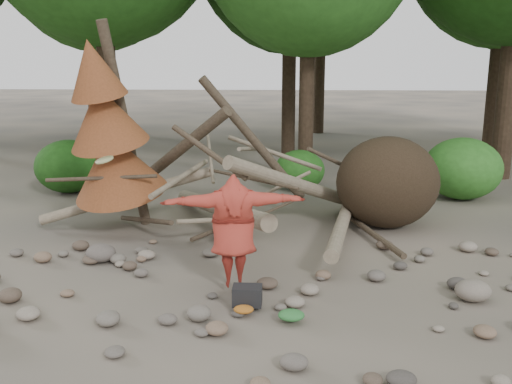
{
  "coord_description": "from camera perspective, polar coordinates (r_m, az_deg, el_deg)",
  "views": [
    {
      "loc": [
        0.4,
        -7.78,
        3.58
      ],
      "look_at": [
        -0.08,
        1.5,
        1.4
      ],
      "focal_mm": 40.0,
      "sensor_mm": 36.0,
      "label": 1
    }
  ],
  "objects": [
    {
      "name": "ground",
      "position": [
        8.57,
        0.02,
        -11.48
      ],
      "size": [
        120.0,
        120.0,
        0.0
      ],
      "primitive_type": "plane",
      "color": "#514C44",
      "rests_on": "ground"
    },
    {
      "name": "deadfall_pile",
      "position": [
        12.41,
        10.41,
        0.75
      ],
      "size": [
        8.55,
        5.24,
        3.3
      ],
      "color": "#332619",
      "rests_on": "ground"
    },
    {
      "name": "dead_conifer",
      "position": [
        11.78,
        -14.48,
        5.63
      ],
      "size": [
        2.06,
        2.16,
        4.35
      ],
      "color": "#4C3F30",
      "rests_on": "ground"
    },
    {
      "name": "bush_left",
      "position": [
        16.35,
        -18.24,
        2.46
      ],
      "size": [
        1.8,
        1.8,
        1.44
      ],
      "primitive_type": "ellipsoid",
      "color": "#1E5216",
      "rests_on": "ground"
    },
    {
      "name": "bush_mid",
      "position": [
        15.87,
        4.37,
        2.2
      ],
      "size": [
        1.4,
        1.4,
        1.12
      ],
      "primitive_type": "ellipsoid",
      "color": "#29681E",
      "rests_on": "ground"
    },
    {
      "name": "bush_right",
      "position": [
        15.72,
        19.95,
        2.22
      ],
      "size": [
        2.0,
        2.0,
        1.6
      ],
      "primitive_type": "ellipsoid",
      "color": "#347C26",
      "rests_on": "ground"
    },
    {
      "name": "frisbee_thrower",
      "position": [
        8.86,
        -2.29,
        -3.87
      ],
      "size": [
        3.16,
        0.98,
        2.12
      ],
      "color": "#A93226",
      "rests_on": "ground"
    },
    {
      "name": "backpack",
      "position": [
        8.49,
        -0.88,
        -10.68
      ],
      "size": [
        0.43,
        0.29,
        0.29
      ],
      "primitive_type": "cube",
      "rotation": [
        0.0,
        0.0,
        -0.01
      ],
      "color": "black",
      "rests_on": "ground"
    },
    {
      "name": "cloth_green",
      "position": [
        8.1,
        3.54,
        -12.5
      ],
      "size": [
        0.37,
        0.31,
        0.14
      ],
      "primitive_type": "ellipsoid",
      "color": "#2B6D31",
      "rests_on": "ground"
    },
    {
      "name": "cloth_orange",
      "position": [
        8.29,
        -1.25,
        -11.97
      ],
      "size": [
        0.29,
        0.24,
        0.1
      ],
      "primitive_type": "ellipsoid",
      "color": "#9F591B",
      "rests_on": "ground"
    },
    {
      "name": "boulder_mid_right",
      "position": [
        9.34,
        20.88,
        -9.18
      ],
      "size": [
        0.54,
        0.49,
        0.32
      ],
      "primitive_type": "ellipsoid",
      "color": "gray",
      "rests_on": "ground"
    },
    {
      "name": "boulder_mid_left",
      "position": [
        10.7,
        -15.25,
        -5.91
      ],
      "size": [
        0.54,
        0.49,
        0.33
      ],
      "primitive_type": "ellipsoid",
      "color": "#5E564F",
      "rests_on": "ground"
    }
  ]
}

